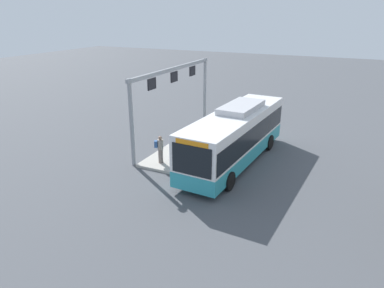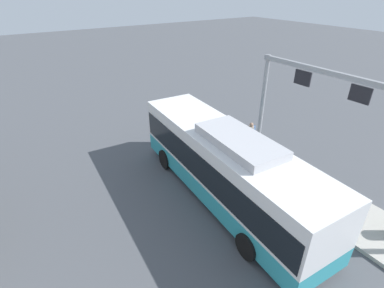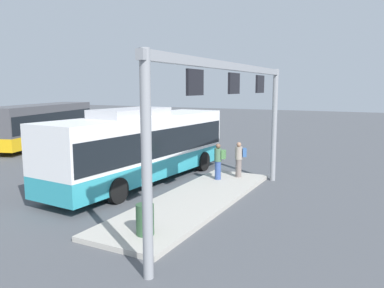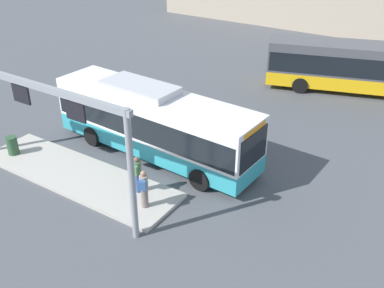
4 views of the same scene
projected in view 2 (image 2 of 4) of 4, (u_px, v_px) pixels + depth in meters
The scene contains 6 objects.
ground_plane at pixel (223, 197), 13.24m from camera, with size 120.00×120.00×0.00m, color #4C4F54.
platform_curb at pixel (304, 188), 13.70m from camera, with size 10.00×2.80×0.16m, color #B2ADA3.
bus_main at pixel (225, 163), 12.36m from camera, with size 10.81×3.17×3.46m.
person_boarding at pixel (250, 135), 16.31m from camera, with size 0.51×0.60×1.67m.
person_waiting_near at pixel (253, 145), 15.34m from camera, with size 0.42×0.58×1.67m.
platform_sign_gantry at pixel (356, 109), 12.36m from camera, with size 10.85×0.24×5.20m.
Camera 2 is at (-7.90, 6.93, 8.52)m, focal length 27.11 mm.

